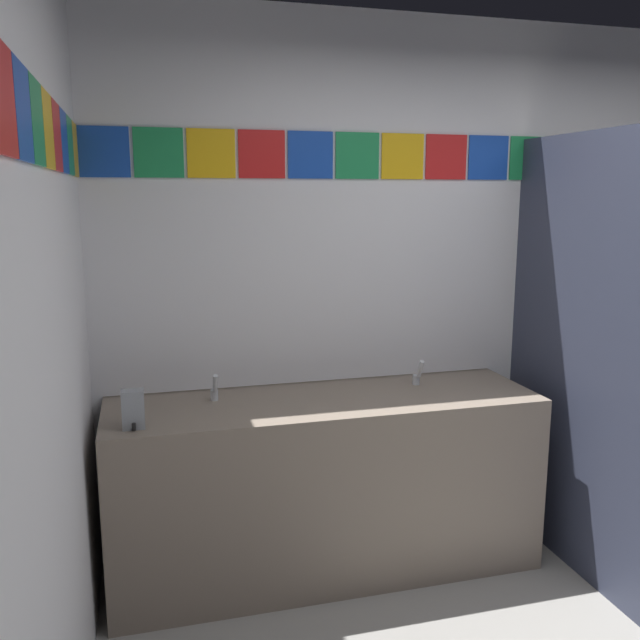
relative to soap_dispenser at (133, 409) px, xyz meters
name	(u,v)px	position (x,y,z in m)	size (l,w,h in m)	color
wall_back	(458,281)	(1.70, 0.53, 0.40)	(3.79, 0.09, 2.66)	silver
wall_side	(7,414)	(-0.23, -1.23, 0.40)	(0.09, 3.44, 2.66)	silver
vanity_counter	(325,482)	(0.86, 0.18, -0.50)	(2.02, 0.61, 0.85)	gray
faucet_left	(215,390)	(0.36, 0.27, -0.03)	(0.04, 0.10, 0.14)	silver
faucet_right	(418,375)	(1.37, 0.27, -0.03)	(0.04, 0.10, 0.14)	silver
soap_dispenser	(133,409)	(0.00, 0.00, 0.00)	(0.09, 0.09, 0.16)	gray
toilet	(636,483)	(2.51, 0.03, -0.63)	(0.39, 0.49, 0.74)	white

